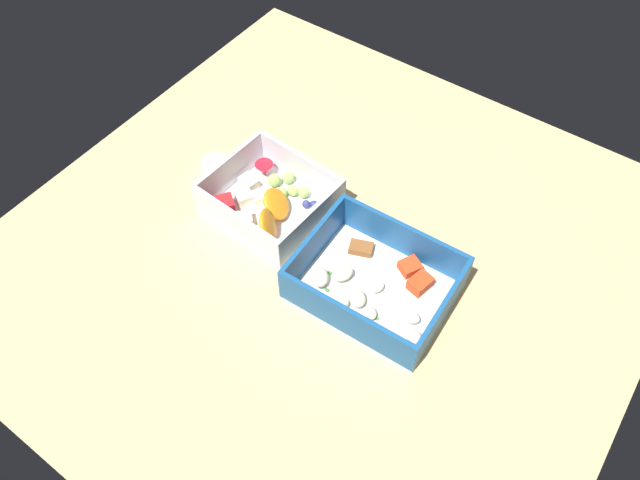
# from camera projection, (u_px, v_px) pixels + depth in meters

# --- Properties ---
(table_surface) EXTENTS (0.80, 0.80, 0.02)m
(table_surface) POSITION_uv_depth(u_px,v_px,m) (327.00, 254.00, 0.83)
(table_surface) COLOR tan
(table_surface) RESTS_ON ground
(pasta_container) EXTENTS (0.19, 0.15, 0.06)m
(pasta_container) POSITION_uv_depth(u_px,v_px,m) (374.00, 284.00, 0.76)
(pasta_container) COLOR white
(pasta_container) RESTS_ON table_surface
(fruit_bowl) EXTENTS (0.16, 0.15, 0.06)m
(fruit_bowl) POSITION_uv_depth(u_px,v_px,m) (268.00, 201.00, 0.84)
(fruit_bowl) COLOR white
(fruit_bowl) RESTS_ON table_surface
(paper_cup_liner) EXTENTS (0.04, 0.04, 0.02)m
(paper_cup_liner) POSITION_uv_depth(u_px,v_px,m) (215.00, 166.00, 0.90)
(paper_cup_liner) COLOR white
(paper_cup_liner) RESTS_ON table_surface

